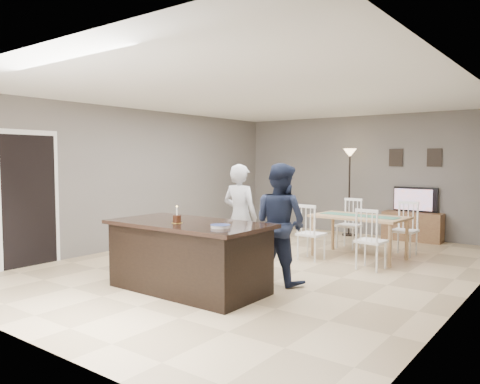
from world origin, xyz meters
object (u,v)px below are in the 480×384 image
Objects in this scene: dining_table at (359,223)px; floor_lamp at (350,168)px; plate_stack at (220,226)px; kitchen_island at (189,256)px; tv_console at (412,227)px; television at (414,200)px; man at (280,223)px; woman at (240,217)px; birthday_cake at (177,219)px.

floor_lamp is at bearing 120.92° from dining_table.
floor_lamp is (-0.82, 5.56, 0.59)m from plate_stack.
kitchen_island is 3.41m from dining_table.
television reaches higher than tv_console.
floor_lamp is (-0.16, 5.41, 1.06)m from kitchen_island.
kitchen_island is 1.79× the size of tv_console.
man is (0.75, 1.05, 0.38)m from kitchen_island.
man is at bearing -95.71° from tv_console.
man reaches higher than tv_console.
tv_console is 5.78m from plate_stack.
woman is at bearing 119.10° from plate_stack.
television is at bearing 77.83° from birthday_cake.
birthday_cake is at bearing -179.68° from plate_stack.
woman reaches higher than television.
floor_lamp is (-1.13, 2.14, 0.90)m from dining_table.
tv_console is at bearing 87.47° from dining_table.
dining_table reaches higher than kitchen_island.
tv_console is 5.01× the size of plate_stack.
plate_stack is at bearing 93.88° from man.
plate_stack is (0.71, 0.00, -0.03)m from birthday_cake.
kitchen_island is 5.51m from floor_lamp.
tv_console is 2.33m from dining_table.
kitchen_island is at bearing -102.16° from tv_console.
floor_lamp is (-1.36, -0.23, 0.65)m from television.
tv_console is 0.73× the size of woman.
television is 0.47× the size of floor_lamp.
birthday_cake is at bearing -88.92° from floor_lamp.
television is 1.52m from floor_lamp.
television reaches higher than dining_table.
television is 4.51m from woman.
dining_table is at bearing 73.45° from kitchen_island.
woman reaches higher than tv_console.
television is 0.55× the size of man.
television is 4.10× the size of birthday_cake.
woman is (-0.18, 1.35, 0.37)m from kitchen_island.
floor_lamp is (-0.90, 4.36, 0.68)m from man.
plate_stack is at bearing -13.25° from kitchen_island.
tv_console is at bearing -110.50° from woman.
kitchen_island is at bearing -103.40° from dining_table.
tv_console is at bearing 84.64° from plate_stack.
woman is 6.84× the size of plate_stack.
tv_console is 0.72× the size of man.
kitchen_island is 8.97× the size of plate_stack.
television is at bearing -87.73° from man.
television is 5.82m from plate_stack.
woman is at bearing -108.05° from tv_console.
man is 0.90× the size of dining_table.
man is 6.92× the size of plate_stack.
woman reaches higher than dining_table.
kitchen_island reaches higher than tv_console.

